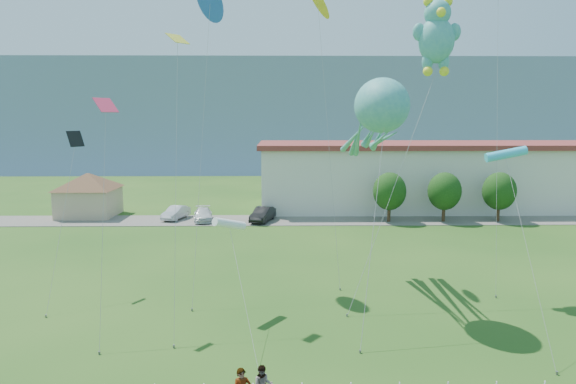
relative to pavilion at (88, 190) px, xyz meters
The scene contains 20 objects.
ground 45.05m from the pavilion, 57.72° to the right, with size 160.00×160.00×0.00m, color #1F4914.
parking_strip 24.37m from the pavilion, ahead, with size 70.00×6.00×0.06m, color #59544C.
hill_ridge 85.96m from the pavilion, 73.69° to the left, with size 160.00×50.00×25.00m, color slate.
pavilion is the anchor object (origin of this frame).
warehouse 50.37m from the pavilion, ahead, with size 61.00×15.00×8.20m.
tree_near 34.24m from the pavilion, ahead, with size 3.60×3.60×5.47m.
tree_mid 40.20m from the pavilion, ahead, with size 3.60×3.60×5.47m.
tree_far 46.18m from the pavilion, ahead, with size 3.60×3.60×5.47m.
parked_car_silver 10.91m from the pavilion, 12.09° to the right, with size 1.53×4.40×1.45m, color #B7B7BE.
parked_car_white 14.20m from the pavilion, 13.45° to the right, with size 1.93×4.74×1.37m, color silver.
parked_car_black 20.66m from the pavilion, 10.33° to the right, with size 1.65×4.73×1.56m, color black.
octopus_kite 40.38m from the pavilion, 45.09° to the right, with size 3.59×13.76×13.50m.
teddy_bear_kite 42.91m from the pavilion, 37.58° to the right, with size 7.96×7.24×18.94m.
small_kite_blue 32.27m from the pavilion, 52.16° to the right, with size 1.80×8.65×19.87m.
small_kite_orange 36.15m from the pavilion, 39.65° to the right, with size 2.15×6.72×20.40m.
small_kite_black 27.47m from the pavilion, 71.21° to the right, with size 1.29×6.81×10.31m.
small_kite_yellow 34.95m from the pavilion, 60.73° to the right, with size 1.38×7.49×16.22m.
small_kite_pink 34.43m from the pavilion, 67.72° to the right, with size 1.49×5.75×12.35m.
small_kite_cyan 46.88m from the pavilion, 42.18° to the right, with size 0.50×7.89×9.71m.
small_kite_white 35.70m from the pavilion, 57.37° to the right, with size 2.25×8.58×5.63m.
Camera 1 is at (-1.87, -20.89, 11.16)m, focal length 32.00 mm.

